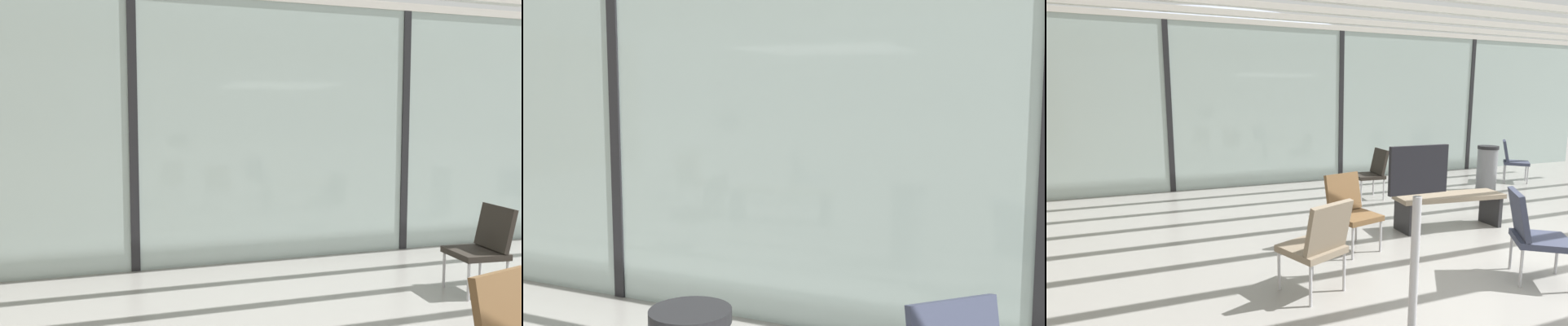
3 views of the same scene
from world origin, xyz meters
The scene contains 3 objects.
glass_curtain_wall centered at (0.00, 5.20, 1.57)m, with size 14.00×0.08×3.14m, color #A3B7B2.
window_mullion_1 centered at (0.00, 5.20, 1.57)m, with size 0.10×0.12×3.14m, color black.
parked_airplane centered at (-1.72, 10.68, 2.29)m, with size 14.24×4.58×4.58m.
Camera 2 is at (3.65, 0.82, 1.84)m, focal length 43.16 mm.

